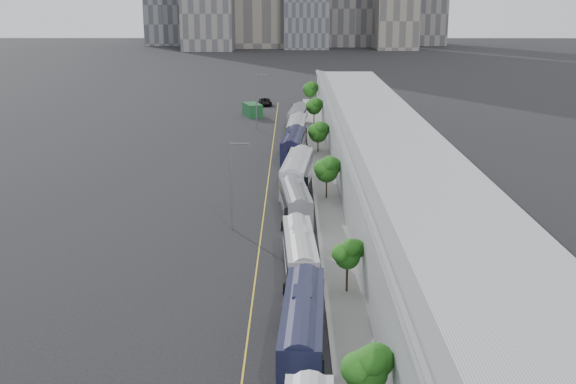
{
  "coord_description": "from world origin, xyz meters",
  "views": [
    {
      "loc": [
        1.48,
        -23.43,
        22.3
      ],
      "look_at": [
        1.1,
        48.15,
        3.0
      ],
      "focal_mm": 45.0,
      "sensor_mm": 36.0,
      "label": 1
    }
  ],
  "objects_px": {
    "bus_2": "(300,257)",
    "street_lamp_far": "(257,98)",
    "bus_4": "(297,176)",
    "street_lamp_near": "(233,180)",
    "bus_7": "(298,119)",
    "bus_5": "(293,148)",
    "bus_6": "(297,131)",
    "bus_1": "(303,331)",
    "bus_3": "(295,203)",
    "shipping_container": "(252,110)",
    "suv": "(265,102)"
  },
  "relations": [
    {
      "from": "bus_7",
      "to": "bus_5",
      "type": "bearing_deg",
      "value": -86.61
    },
    {
      "from": "bus_5",
      "to": "bus_6",
      "type": "xyz_separation_m",
      "value": [
        0.53,
        13.38,
        -0.04
      ]
    },
    {
      "from": "bus_5",
      "to": "street_lamp_near",
      "type": "distance_m",
      "value": 32.99
    },
    {
      "from": "bus_4",
      "to": "shipping_container",
      "type": "distance_m",
      "value": 55.92
    },
    {
      "from": "bus_5",
      "to": "suv",
      "type": "xyz_separation_m",
      "value": [
        -5.94,
        53.34,
        -0.89
      ]
    },
    {
      "from": "suv",
      "to": "bus_4",
      "type": "bearing_deg",
      "value": -92.07
    },
    {
      "from": "bus_1",
      "to": "bus_7",
      "type": "distance_m",
      "value": 83.43
    },
    {
      "from": "bus_7",
      "to": "street_lamp_far",
      "type": "distance_m",
      "value": 8.26
    },
    {
      "from": "bus_5",
      "to": "bus_1",
      "type": "bearing_deg",
      "value": -85.11
    },
    {
      "from": "bus_5",
      "to": "street_lamp_near",
      "type": "relative_size",
      "value": 1.54
    },
    {
      "from": "bus_7",
      "to": "bus_1",
      "type": "bearing_deg",
      "value": -84.94
    },
    {
      "from": "suv",
      "to": "shipping_container",
      "type": "bearing_deg",
      "value": -104.78
    },
    {
      "from": "bus_6",
      "to": "bus_5",
      "type": "bearing_deg",
      "value": -89.59
    },
    {
      "from": "bus_2",
      "to": "bus_5",
      "type": "relative_size",
      "value": 0.9
    },
    {
      "from": "bus_1",
      "to": "street_lamp_near",
      "type": "xyz_separation_m",
      "value": [
        -6.52,
        26.0,
        3.49
      ]
    },
    {
      "from": "bus_6",
      "to": "street_lamp_near",
      "type": "bearing_deg",
      "value": -95.51
    },
    {
      "from": "bus_1",
      "to": "bus_2",
      "type": "bearing_deg",
      "value": 93.15
    },
    {
      "from": "bus_4",
      "to": "bus_6",
      "type": "bearing_deg",
      "value": 95.34
    },
    {
      "from": "bus_1",
      "to": "bus_6",
      "type": "bearing_deg",
      "value": 92.89
    },
    {
      "from": "bus_1",
      "to": "street_lamp_near",
      "type": "relative_size",
      "value": 1.48
    },
    {
      "from": "shipping_container",
      "to": "suv",
      "type": "bearing_deg",
      "value": 63.34
    },
    {
      "from": "bus_3",
      "to": "suv",
      "type": "relative_size",
      "value": 2.28
    },
    {
      "from": "bus_3",
      "to": "bus_7",
      "type": "bearing_deg",
      "value": 84.04
    },
    {
      "from": "bus_1",
      "to": "suv",
      "type": "distance_m",
      "value": 111.78
    },
    {
      "from": "bus_2",
      "to": "street_lamp_far",
      "type": "xyz_separation_m",
      "value": [
        -6.62,
        67.74,
        4.08
      ]
    },
    {
      "from": "bus_2",
      "to": "bus_4",
      "type": "bearing_deg",
      "value": 87.56
    },
    {
      "from": "bus_3",
      "to": "suv",
      "type": "distance_m",
      "value": 81.83
    },
    {
      "from": "bus_6",
      "to": "bus_3",
      "type": "bearing_deg",
      "value": -87.94
    },
    {
      "from": "bus_4",
      "to": "bus_7",
      "type": "bearing_deg",
      "value": 94.99
    },
    {
      "from": "bus_5",
      "to": "suv",
      "type": "distance_m",
      "value": 53.68
    },
    {
      "from": "bus_4",
      "to": "street_lamp_far",
      "type": "relative_size",
      "value": 1.46
    },
    {
      "from": "bus_1",
      "to": "bus_4",
      "type": "xyz_separation_m",
      "value": [
        -0.09,
        41.43,
        0.14
      ]
    },
    {
      "from": "bus_6",
      "to": "suv",
      "type": "height_order",
      "value": "bus_6"
    },
    {
      "from": "bus_4",
      "to": "bus_5",
      "type": "distance_m",
      "value": 16.82
    },
    {
      "from": "bus_1",
      "to": "street_lamp_far",
      "type": "xyz_separation_m",
      "value": [
        -6.67,
        81.69,
        3.98
      ]
    },
    {
      "from": "shipping_container",
      "to": "bus_5",
      "type": "bearing_deg",
      "value": -97.47
    },
    {
      "from": "bus_3",
      "to": "shipping_container",
      "type": "distance_m",
      "value": 67.22
    },
    {
      "from": "bus_1",
      "to": "bus_3",
      "type": "relative_size",
      "value": 1.03
    },
    {
      "from": "bus_3",
      "to": "street_lamp_far",
      "type": "relative_size",
      "value": 1.29
    },
    {
      "from": "bus_4",
      "to": "street_lamp_near",
      "type": "xyz_separation_m",
      "value": [
        -6.43,
        -15.43,
        3.36
      ]
    },
    {
      "from": "bus_4",
      "to": "bus_7",
      "type": "xyz_separation_m",
      "value": [
        0.46,
        41.99,
        -0.11
      ]
    },
    {
      "from": "bus_3",
      "to": "bus_7",
      "type": "xyz_separation_m",
      "value": [
        0.77,
        53.44,
        0.09
      ]
    },
    {
      "from": "street_lamp_near",
      "to": "suv",
      "type": "relative_size",
      "value": 1.59
    },
    {
      "from": "street_lamp_near",
      "to": "shipping_container",
      "type": "distance_m",
      "value": 70.85
    },
    {
      "from": "bus_7",
      "to": "bus_4",
      "type": "bearing_deg",
      "value": -85.31
    },
    {
      "from": "bus_4",
      "to": "bus_2",
      "type": "bearing_deg",
      "value": -84.31
    },
    {
      "from": "street_lamp_far",
      "to": "suv",
      "type": "bearing_deg",
      "value": 89.51
    },
    {
      "from": "bus_2",
      "to": "bus_6",
      "type": "height_order",
      "value": "bus_6"
    },
    {
      "from": "street_lamp_near",
      "to": "suv",
      "type": "distance_m",
      "value": 85.7
    },
    {
      "from": "bus_7",
      "to": "bus_6",
      "type": "bearing_deg",
      "value": -86.19
    }
  ]
}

